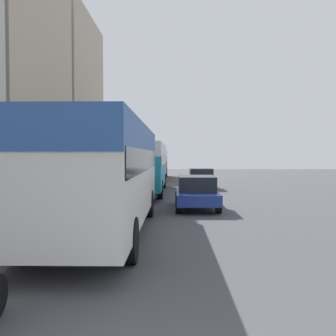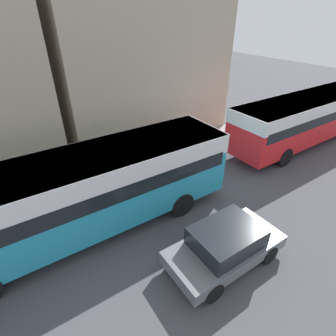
# 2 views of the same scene
# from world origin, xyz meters

# --- Properties ---
(building_end_row) EXTENTS (5.29, 9.91, 13.11)m
(building_end_row) POSITION_xyz_m (-8.84, 26.97, 6.55)
(building_end_row) COLOR #BCAD93
(building_end_row) RESTS_ON ground_plane
(bus_following) EXTENTS (2.58, 10.87, 3.00)m
(bus_following) POSITION_xyz_m (-1.62, 20.77, 1.95)
(bus_following) COLOR teal
(bus_following) RESTS_ON ground_plane
(bus_third_in_line) EXTENTS (2.50, 11.29, 2.86)m
(bus_third_in_line) POSITION_xyz_m (-1.73, 34.28, 1.87)
(bus_third_in_line) COLOR red
(bus_third_in_line) RESTS_ON ground_plane
(car_crossing) EXTENTS (1.84, 3.80, 1.39)m
(car_crossing) POSITION_xyz_m (2.13, 23.91, 0.73)
(car_crossing) COLOR slate
(car_crossing) RESTS_ON ground_plane
(pedestrian_near_curb) EXTENTS (0.37, 0.37, 1.85)m
(pedestrian_near_curb) POSITION_xyz_m (-4.35, 26.60, 1.10)
(pedestrian_near_curb) COLOR #232838
(pedestrian_near_curb) RESTS_ON sidewalk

